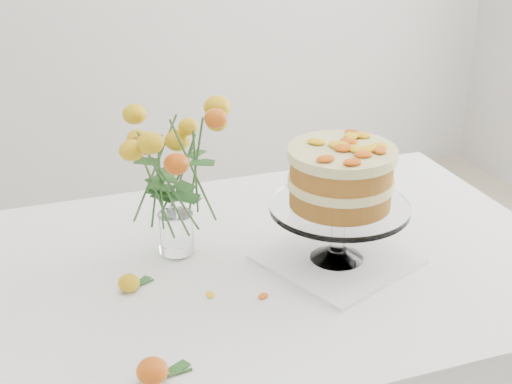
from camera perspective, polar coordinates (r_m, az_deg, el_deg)
table at (r=1.63m, az=-0.48°, el=-8.14°), size 1.43×0.93×0.76m
napkin at (r=1.60m, az=6.46°, el=-5.38°), size 0.37×0.37×0.01m
cake_stand at (r=1.51m, az=6.79°, el=0.74°), size 0.30×0.30×0.27m
rose_vase at (r=1.53m, az=-6.72°, el=2.76°), size 0.30×0.30×0.40m
loose_rose_near at (r=1.50m, az=-10.12°, el=-7.18°), size 0.08×0.04×0.04m
loose_rose_far at (r=1.25m, az=-8.28°, el=-14.00°), size 0.10×0.05×0.05m
stray_petal_a at (r=1.47m, az=-3.67°, el=-8.22°), size 0.03×0.02×0.00m
stray_petal_b at (r=1.47m, az=0.56°, el=-8.33°), size 0.03×0.02×0.00m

